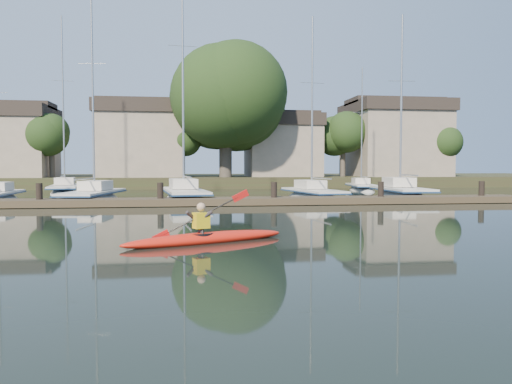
{
  "coord_description": "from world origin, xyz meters",
  "views": [
    {
      "loc": [
        -1.6,
        -12.31,
        2.07
      ],
      "look_at": [
        0.65,
        4.06,
        1.2
      ],
      "focal_mm": 35.0,
      "sensor_mm": 36.0,
      "label": 1
    }
  ],
  "objects": [
    {
      "name": "kayak",
      "position": [
        -1.13,
        1.06,
        0.18
      ],
      "size": [
        4.6,
        2.48,
        1.52
      ],
      "rotation": [
        0.0,
        0.0,
        0.41
      ],
      "color": "red",
      "rests_on": "ground"
    },
    {
      "name": "sailboat_3",
      "position": [
        6.21,
        18.14,
        -0.19
      ],
      "size": [
        3.19,
        8.03,
        12.6
      ],
      "rotation": [
        0.0,
        0.0,
        0.15
      ],
      "color": "silver",
      "rests_on": "ground"
    },
    {
      "name": "dock",
      "position": [
        0.0,
        14.0,
        0.2
      ],
      "size": [
        34.0,
        2.0,
        1.8
      ],
      "color": "#3F3224",
      "rests_on": "ground"
    },
    {
      "name": "sailboat_2",
      "position": [
        -1.8,
        18.04,
        -0.2
      ],
      "size": [
        3.35,
        9.82,
        15.93
      ],
      "rotation": [
        0.0,
        0.0,
        0.12
      ],
      "color": "silver",
      "rests_on": "ground"
    },
    {
      "name": "sailboat_4",
      "position": [
        12.06,
        18.2,
        -0.21
      ],
      "size": [
        2.78,
        7.86,
        13.15
      ],
      "rotation": [
        0.0,
        0.0,
        -0.06
      ],
      "color": "silver",
      "rests_on": "ground"
    },
    {
      "name": "shore",
      "position": [
        1.61,
        40.29,
        3.23
      ],
      "size": [
        90.0,
        25.25,
        12.75
      ],
      "color": "#2C371B",
      "rests_on": "ground"
    },
    {
      "name": "ground",
      "position": [
        0.0,
        0.0,
        0.0
      ],
      "size": [
        160.0,
        160.0,
        0.0
      ],
      "primitive_type": "plane",
      "color": "black",
      "rests_on": "ground"
    },
    {
      "name": "sailboat_7",
      "position": [
        12.84,
        27.73,
        -0.17
      ],
      "size": [
        2.87,
        7.25,
        11.38
      ],
      "rotation": [
        0.0,
        0.0,
        -0.15
      ],
      "color": "silver",
      "rests_on": "ground"
    },
    {
      "name": "sailboat_1",
      "position": [
        -7.06,
        17.76,
        -0.19
      ],
      "size": [
        3.25,
        8.67,
        13.84
      ],
      "rotation": [
        0.0,
        0.0,
        -0.14
      ],
      "color": "silver",
      "rests_on": "ground"
    },
    {
      "name": "sailboat_5",
      "position": [
        -10.86,
        27.16,
        -0.18
      ],
      "size": [
        3.42,
        9.05,
        14.64
      ],
      "rotation": [
        0.0,
        0.0,
        0.16
      ],
      "color": "silver",
      "rests_on": "ground"
    }
  ]
}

